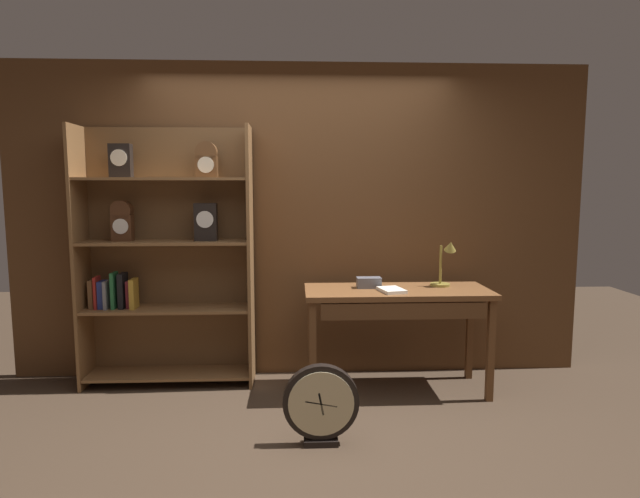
% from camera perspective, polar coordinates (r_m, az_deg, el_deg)
% --- Properties ---
extents(ground_plane, '(10.00, 10.00, 0.00)m').
position_cam_1_polar(ground_plane, '(3.45, -1.96, -20.73)').
color(ground_plane, '#3D2D21').
extents(back_wood_panel, '(4.80, 0.05, 2.60)m').
position_cam_1_polar(back_wood_panel, '(4.42, -2.25, 2.96)').
color(back_wood_panel, brown).
rests_on(back_wood_panel, ground).
extents(bookshelf, '(1.35, 0.35, 2.07)m').
position_cam_1_polar(bookshelf, '(4.38, -16.54, -0.71)').
color(bookshelf, brown).
rests_on(bookshelf, ground).
extents(workbench, '(1.42, 0.57, 0.81)m').
position_cam_1_polar(workbench, '(4.09, 8.42, -5.74)').
color(workbench, brown).
rests_on(workbench, ground).
extents(desk_lamp, '(0.19, 0.19, 0.38)m').
position_cam_1_polar(desk_lamp, '(4.24, 13.45, -1.52)').
color(desk_lamp, olive).
rests_on(desk_lamp, workbench).
extents(toolbox_small, '(0.19, 0.11, 0.08)m').
position_cam_1_polar(toolbox_small, '(4.12, 5.32, -3.65)').
color(toolbox_small, '#595960').
rests_on(toolbox_small, workbench).
extents(open_repair_manual, '(0.21, 0.25, 0.02)m').
position_cam_1_polar(open_repair_manual, '(3.98, 7.78, -4.44)').
color(open_repair_manual, silver).
rests_on(open_repair_manual, workbench).
extents(round_clock_large, '(0.47, 0.11, 0.51)m').
position_cam_1_polar(round_clock_large, '(3.37, 0.10, -16.50)').
color(round_clock_large, black).
rests_on(round_clock_large, ground).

